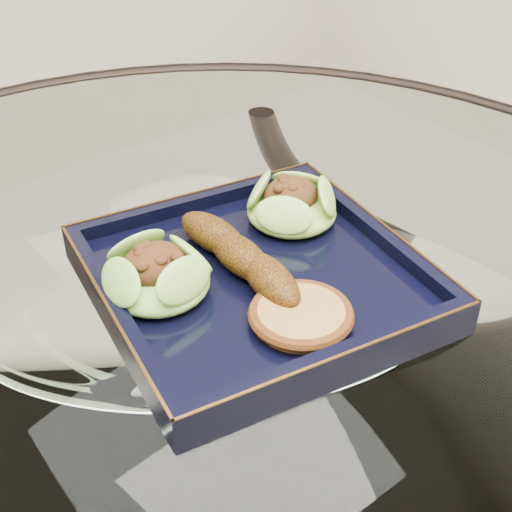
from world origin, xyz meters
TOP-DOWN VIEW (x-y plane):
  - dining_table at (-0.00, -0.00)m, footprint 1.13×1.13m
  - navy_plate at (0.03, -0.03)m, footprint 0.31×0.31m
  - lettuce_wrap_left at (-0.05, -0.00)m, footprint 0.11×0.11m
  - lettuce_wrap_right at (0.11, 0.02)m, footprint 0.11×0.11m
  - roasted_plantain at (0.03, -0.02)m, footprint 0.04×0.16m
  - crumb_patty at (0.02, -0.11)m, footprint 0.09×0.09m

SIDE VIEW (x-z plane):
  - dining_table at x=0.00m, z-range 0.21..0.98m
  - navy_plate at x=0.03m, z-range 0.76..0.78m
  - crumb_patty at x=0.02m, z-range 0.78..0.80m
  - roasted_plantain at x=0.03m, z-range 0.78..0.81m
  - lettuce_wrap_right at x=0.11m, z-range 0.78..0.81m
  - lettuce_wrap_left at x=-0.05m, z-range 0.78..0.81m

